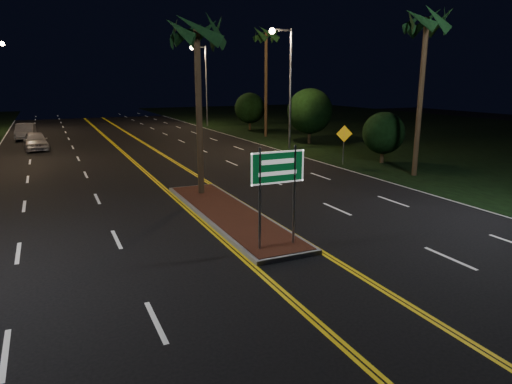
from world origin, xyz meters
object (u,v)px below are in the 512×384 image
shrub_near (383,133)px  shrub_far (250,108)px  streetlight_right_far (203,76)px  warning_sign (344,139)px  car_far (25,130)px  palm_median (197,32)px  palm_right_far (266,36)px  car_near (35,139)px  streetlight_right_mid (286,75)px  highway_sign (278,177)px  shrub_mid (310,111)px  median_island (229,214)px  palm_right_near (427,23)px

shrub_near → shrub_far: size_ratio=0.83×
streetlight_right_far → warning_sign: bearing=-89.6°
car_far → warning_sign: bearing=-47.0°
palm_median → palm_right_far: 23.40m
car_near → warning_sign: (17.94, -15.21, 0.81)m
streetlight_right_far → palm_right_far: bearing=-79.7°
streetlight_right_mid → car_far: size_ratio=1.81×
highway_sign → car_near: highway_sign is taller
shrub_far → car_near: 21.91m
streetlight_right_mid → car_far: streetlight_right_mid is taller
shrub_near → shrub_mid: (0.50, 10.00, 0.78)m
palm_right_far → palm_median: bearing=-123.3°
palm_median → car_near: palm_median is taller
median_island → car_near: bearing=107.4°
median_island → streetlight_right_far: 37.00m
shrub_far → car_far: shrub_far is taller
palm_right_near → car_near: palm_right_near is taller
palm_right_far → car_near: palm_right_far is taller
shrub_mid → car_far: shrub_mid is taller
palm_right_far → shrub_near: 17.56m
median_island → highway_sign: (0.00, -4.20, 2.32)m
shrub_near → highway_sign: bearing=-140.3°
shrub_far → palm_right_far: bearing=-99.5°
shrub_near → palm_right_far: bearing=92.5°
streetlight_right_mid → shrub_far: bearing=77.2°
palm_right_near → palm_right_far: size_ratio=0.90×
highway_sign → shrub_far: bearing=67.4°
shrub_near → warning_sign: shrub_near is taller
palm_right_near → streetlight_right_mid: bearing=98.9°
palm_median → shrub_mid: bearing=44.0°
palm_median → warning_sign: (10.80, 4.01, -5.65)m
palm_right_far → car_far: 23.61m
palm_right_near → shrub_far: size_ratio=2.35×
streetlight_right_mid → highway_sign: bearing=-118.9°
car_near → shrub_far: bearing=12.3°
shrub_near → shrub_mid: bearing=87.1°
streetlight_right_mid → palm_right_far: bearing=74.7°
shrub_mid → shrub_far: (-0.20, 12.00, -0.39)m
median_island → car_near: (-7.14, 22.72, 0.73)m
shrub_near → car_near: (-20.64, 15.72, -1.13)m
median_island → streetlight_right_mid: (10.61, 15.00, 5.57)m
streetlight_right_mid → car_near: (-17.75, 7.72, -4.84)m
median_island → car_far: 31.41m
streetlight_right_far → warning_sign: (0.19, -27.49, -4.03)m
streetlight_right_mid → palm_right_near: bearing=-81.1°
highway_sign → palm_right_near: 15.55m
palm_right_far → warning_sign: size_ratio=4.12×
car_far → median_island: bearing=-71.7°
car_near → warning_sign: 23.53m
shrub_mid → car_far: size_ratio=0.93×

